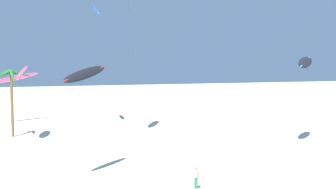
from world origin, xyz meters
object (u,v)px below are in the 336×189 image
at_px(flying_kite_7, 305,62).
at_px(person_mid_field, 196,177).
at_px(flying_kite_0, 16,78).
at_px(flying_kite_3, 22,71).
at_px(palm_tree_3, 11,81).
at_px(flying_kite_4, 85,74).
at_px(flying_kite_6, 96,10).

distance_m(flying_kite_7, person_mid_field, 24.72).
bearing_deg(person_mid_field, flying_kite_0, 111.52).
height_order(flying_kite_3, person_mid_field, flying_kite_3).
bearing_deg(person_mid_field, flying_kite_3, 119.62).
relative_size(palm_tree_3, flying_kite_7, 0.78).
bearing_deg(flying_kite_0, flying_kite_3, -83.16).
bearing_deg(flying_kite_3, flying_kite_4, -71.86).
bearing_deg(flying_kite_6, flying_kite_0, 154.21).
xyz_separation_m(palm_tree_3, flying_kite_7, (34.31, -13.59, 2.48)).
bearing_deg(flying_kite_3, person_mid_field, -60.38).
relative_size(flying_kite_0, person_mid_field, 6.89).
bearing_deg(flying_kite_3, flying_kite_6, 43.16).
bearing_deg(palm_tree_3, person_mid_field, -60.20).
bearing_deg(flying_kite_4, flying_kite_0, 103.08).
relative_size(flying_kite_0, flying_kite_7, 1.07).
bearing_deg(flying_kite_3, flying_kite_0, 96.84).
bearing_deg(flying_kite_6, palm_tree_3, -149.41).
bearing_deg(palm_tree_3, flying_kite_3, -58.57).
bearing_deg(person_mid_field, flying_kite_7, 35.29).
bearing_deg(flying_kite_7, flying_kite_4, -164.83).
bearing_deg(flying_kite_4, flying_kite_3, 108.14).
height_order(palm_tree_3, flying_kite_3, flying_kite_3).
distance_m(flying_kite_3, flying_kite_6, 16.61).
height_order(flying_kite_6, person_mid_field, flying_kite_6).
height_order(flying_kite_4, person_mid_field, flying_kite_4).
xyz_separation_m(flying_kite_3, flying_kite_4, (5.98, -18.24, 0.28)).
bearing_deg(person_mid_field, palm_tree_3, 119.80).
xyz_separation_m(flying_kite_0, flying_kite_4, (7.83, -33.70, 1.75)).
bearing_deg(flying_kite_4, flying_kite_7, 15.17).
xyz_separation_m(flying_kite_0, flying_kite_6, (12.10, -5.85, 10.33)).
height_order(flying_kite_0, flying_kite_6, flying_kite_6).
distance_m(flying_kite_4, flying_kite_6, 29.45).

